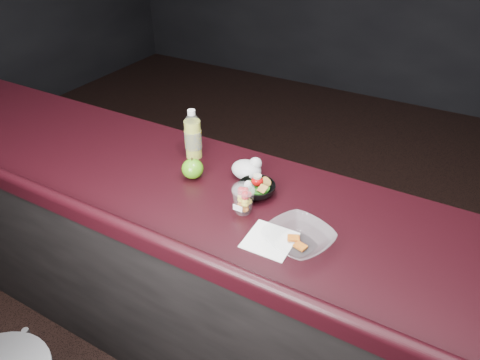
# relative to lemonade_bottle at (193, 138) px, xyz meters

# --- Properties ---
(counter) EXTENTS (4.06, 0.71, 1.02)m
(counter) POSITION_rel_lemonade_bottle_xyz_m (0.32, -0.18, -0.60)
(counter) COLOR black
(counter) RESTS_ON ground
(lemonade_bottle) EXTENTS (0.07, 0.07, 0.22)m
(lemonade_bottle) POSITION_rel_lemonade_bottle_xyz_m (0.00, 0.00, 0.00)
(lemonade_bottle) COLOR gold
(lemonade_bottle) RESTS_ON counter
(fruit_cup) EXTENTS (0.09, 0.09, 0.12)m
(fruit_cup) POSITION_rel_lemonade_bottle_xyz_m (0.38, -0.24, -0.03)
(fruit_cup) COLOR white
(fruit_cup) RESTS_ON counter
(green_apple) EXTENTS (0.09, 0.09, 0.09)m
(green_apple) POSITION_rel_lemonade_bottle_xyz_m (0.09, -0.14, -0.05)
(green_apple) COLOR #508D10
(green_apple) RESTS_ON counter
(plastic_bag) EXTENTS (0.13, 0.10, 0.09)m
(plastic_bag) POSITION_rel_lemonade_bottle_xyz_m (0.29, -0.03, -0.05)
(plastic_bag) COLOR silver
(plastic_bag) RESTS_ON counter
(snack_bowl) EXTENTS (0.17, 0.17, 0.08)m
(snack_bowl) POSITION_rel_lemonade_bottle_xyz_m (0.37, -0.12, -0.07)
(snack_bowl) COLOR black
(snack_bowl) RESTS_ON counter
(takeout_bowl) EXTENTS (0.28, 0.28, 0.05)m
(takeout_bowl) POSITION_rel_lemonade_bottle_xyz_m (0.63, -0.30, -0.07)
(takeout_bowl) COLOR silver
(takeout_bowl) RESTS_ON counter
(paper_napkin) EXTENTS (0.16, 0.16, 0.00)m
(paper_napkin) POSITION_rel_lemonade_bottle_xyz_m (0.54, -0.33, -0.09)
(paper_napkin) COLOR white
(paper_napkin) RESTS_ON counter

